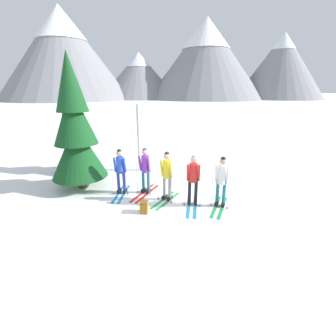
{
  "coord_description": "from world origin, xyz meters",
  "views": [
    {
      "loc": [
        0.16,
        -7.92,
        3.83
      ],
      "look_at": [
        0.03,
        0.33,
        1.05
      ],
      "focal_mm": 25.36,
      "sensor_mm": 36.0,
      "label": 1
    }
  ],
  "objects_px": {
    "skier_in_red": "(193,177)",
    "backpack_on_snow_front": "(144,207)",
    "skier_in_blue": "(120,170)",
    "pine_tree_mid": "(75,130)",
    "pine_tree_near": "(73,133)",
    "skier_in_white": "(222,179)",
    "skier_in_purple": "(145,169)",
    "skier_in_yellow": "(167,174)",
    "birch_tree_tall": "(139,137)"
  },
  "relations": [
    {
      "from": "skier_in_purple",
      "to": "pine_tree_near",
      "type": "xyz_separation_m",
      "value": [
        -3.6,
        2.5,
        0.87
      ]
    },
    {
      "from": "skier_in_purple",
      "to": "skier_in_red",
      "type": "xyz_separation_m",
      "value": [
        1.71,
        -0.91,
        0.03
      ]
    },
    {
      "from": "backpack_on_snow_front",
      "to": "birch_tree_tall",
      "type": "bearing_deg",
      "value": 99.03
    },
    {
      "from": "skier_in_red",
      "to": "backpack_on_snow_front",
      "type": "distance_m",
      "value": 1.91
    },
    {
      "from": "pine_tree_near",
      "to": "skier_in_red",
      "type": "bearing_deg",
      "value": -32.73
    },
    {
      "from": "skier_in_blue",
      "to": "skier_in_white",
      "type": "xyz_separation_m",
      "value": [
        3.57,
        -0.98,
        0.04
      ]
    },
    {
      "from": "skier_in_yellow",
      "to": "skier_in_red",
      "type": "height_order",
      "value": "skier_in_yellow"
    },
    {
      "from": "pine_tree_near",
      "to": "backpack_on_snow_front",
      "type": "height_order",
      "value": "pine_tree_near"
    },
    {
      "from": "skier_in_purple",
      "to": "birch_tree_tall",
      "type": "xyz_separation_m",
      "value": [
        -0.56,
        2.67,
        0.66
      ]
    },
    {
      "from": "pine_tree_near",
      "to": "pine_tree_mid",
      "type": "relative_size",
      "value": 0.79
    },
    {
      "from": "skier_in_blue",
      "to": "pine_tree_mid",
      "type": "distance_m",
      "value": 2.27
    },
    {
      "from": "pine_tree_mid",
      "to": "backpack_on_snow_front",
      "type": "distance_m",
      "value": 4.02
    },
    {
      "from": "skier_in_yellow",
      "to": "skier_in_red",
      "type": "xyz_separation_m",
      "value": [
        0.89,
        -0.32,
        0.01
      ]
    },
    {
      "from": "skier_in_blue",
      "to": "pine_tree_mid",
      "type": "bearing_deg",
      "value": 162.8
    },
    {
      "from": "skier_in_blue",
      "to": "pine_tree_mid",
      "type": "relative_size",
      "value": 0.34
    },
    {
      "from": "skier_in_purple",
      "to": "backpack_on_snow_front",
      "type": "bearing_deg",
      "value": -86.15
    },
    {
      "from": "backpack_on_snow_front",
      "to": "pine_tree_mid",
      "type": "bearing_deg",
      "value": 143.97
    },
    {
      "from": "pine_tree_mid",
      "to": "skier_in_white",
      "type": "bearing_deg",
      "value": -15.99
    },
    {
      "from": "skier_in_blue",
      "to": "backpack_on_snow_front",
      "type": "xyz_separation_m",
      "value": [
        1.03,
        -1.47,
        -0.77
      ]
    },
    {
      "from": "skier_in_red",
      "to": "pine_tree_mid",
      "type": "bearing_deg",
      "value": 162.25
    },
    {
      "from": "pine_tree_near",
      "to": "pine_tree_mid",
      "type": "height_order",
      "value": "pine_tree_mid"
    },
    {
      "from": "skier_in_blue",
      "to": "birch_tree_tall",
      "type": "relative_size",
      "value": 0.55
    },
    {
      "from": "skier_in_white",
      "to": "backpack_on_snow_front",
      "type": "relative_size",
      "value": 4.61
    },
    {
      "from": "skier_in_white",
      "to": "skier_in_purple",
      "type": "bearing_deg",
      "value": 158.69
    },
    {
      "from": "skier_in_red",
      "to": "skier_in_white",
      "type": "xyz_separation_m",
      "value": [
        0.93,
        -0.12,
        -0.02
      ]
    },
    {
      "from": "pine_tree_near",
      "to": "pine_tree_mid",
      "type": "bearing_deg",
      "value": -64.82
    },
    {
      "from": "skier_in_red",
      "to": "birch_tree_tall",
      "type": "xyz_separation_m",
      "value": [
        -2.27,
        3.58,
        0.63
      ]
    },
    {
      "from": "skier_in_purple",
      "to": "pine_tree_mid",
      "type": "relative_size",
      "value": 0.35
    },
    {
      "from": "skier_in_red",
      "to": "backpack_on_snow_front",
      "type": "xyz_separation_m",
      "value": [
        -1.61,
        -0.61,
        -0.82
      ]
    },
    {
      "from": "skier_in_white",
      "to": "birch_tree_tall",
      "type": "bearing_deg",
      "value": 130.93
    },
    {
      "from": "birch_tree_tall",
      "to": "skier_in_blue",
      "type": "bearing_deg",
      "value": -97.57
    },
    {
      "from": "birch_tree_tall",
      "to": "skier_in_yellow",
      "type": "bearing_deg",
      "value": -66.97
    },
    {
      "from": "pine_tree_near",
      "to": "backpack_on_snow_front",
      "type": "bearing_deg",
      "value": -47.36
    },
    {
      "from": "skier_in_yellow",
      "to": "pine_tree_mid",
      "type": "bearing_deg",
      "value": 162.81
    },
    {
      "from": "skier_in_yellow",
      "to": "skier_in_white",
      "type": "height_order",
      "value": "skier_in_yellow"
    },
    {
      "from": "skier_in_red",
      "to": "pine_tree_near",
      "type": "xyz_separation_m",
      "value": [
        -5.31,
        3.41,
        0.84
      ]
    },
    {
      "from": "pine_tree_mid",
      "to": "birch_tree_tall",
      "type": "distance_m",
      "value": 3.1
    },
    {
      "from": "skier_in_red",
      "to": "backpack_on_snow_front",
      "type": "height_order",
      "value": "skier_in_red"
    },
    {
      "from": "skier_in_blue",
      "to": "pine_tree_near",
      "type": "distance_m",
      "value": 3.8
    },
    {
      "from": "skier_in_purple",
      "to": "skier_in_white",
      "type": "height_order",
      "value": "skier_in_purple"
    },
    {
      "from": "skier_in_red",
      "to": "pine_tree_near",
      "type": "relative_size",
      "value": 0.45
    },
    {
      "from": "skier_in_purple",
      "to": "pine_tree_mid",
      "type": "height_order",
      "value": "pine_tree_mid"
    },
    {
      "from": "skier_in_red",
      "to": "pine_tree_near",
      "type": "bearing_deg",
      "value": 147.27
    },
    {
      "from": "skier_in_purple",
      "to": "skier_in_white",
      "type": "bearing_deg",
      "value": -21.31
    },
    {
      "from": "skier_in_yellow",
      "to": "pine_tree_near",
      "type": "xyz_separation_m",
      "value": [
        -4.42,
        3.09,
        0.85
      ]
    },
    {
      "from": "skier_in_yellow",
      "to": "birch_tree_tall",
      "type": "relative_size",
      "value": 0.57
    },
    {
      "from": "skier_in_white",
      "to": "pine_tree_near",
      "type": "height_order",
      "value": "pine_tree_near"
    },
    {
      "from": "skier_in_blue",
      "to": "pine_tree_near",
      "type": "xyz_separation_m",
      "value": [
        -2.67,
        2.55,
        0.89
      ]
    },
    {
      "from": "skier_in_yellow",
      "to": "backpack_on_snow_front",
      "type": "relative_size",
      "value": 4.72
    },
    {
      "from": "skier_in_yellow",
      "to": "skier_in_purple",
      "type": "bearing_deg",
      "value": 144.39
    }
  ]
}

